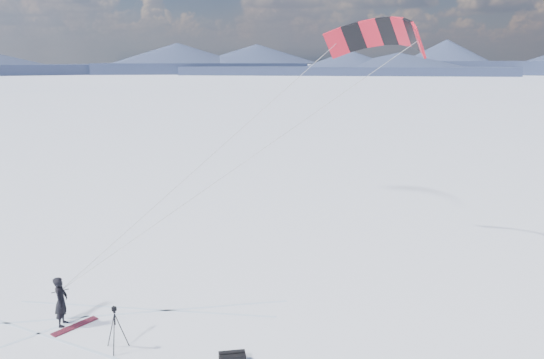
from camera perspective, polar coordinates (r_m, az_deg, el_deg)
name	(u,v)px	position (r m, az deg, el deg)	size (l,w,h in m)	color
horizon_hills	(133,234)	(14.82, -14.77, -5.70)	(704.47, 706.88, 9.70)	#1A2538
snowkiter	(63,325)	(19.86, -21.53, -14.33)	(0.63, 0.41, 1.72)	black
snowboard	(75,326)	(19.58, -20.43, -14.58)	(1.60, 0.30, 0.04)	maroon
tripod	(115,322)	(17.45, -16.54, -14.50)	(0.65, 0.70, 1.42)	black
gear_bag_b	(232,358)	(16.55, -4.30, -18.56)	(0.86, 0.56, 0.36)	black
power_kite	(380,38)	(24.99, 11.50, 14.74)	(15.31, 5.79, 9.38)	#B31323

